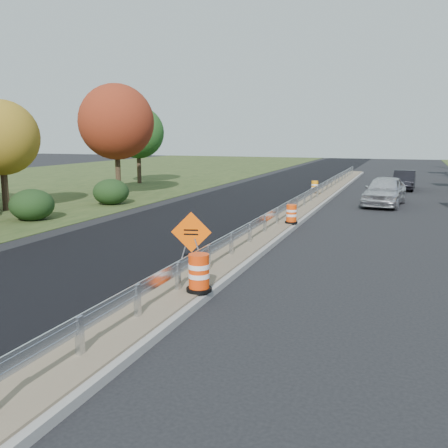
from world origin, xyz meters
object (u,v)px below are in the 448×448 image
(barrel_median_near, at_px, (199,273))
(car_dark_mid, at_px, (404,180))
(barrel_median_mid, at_px, (291,214))
(barrel_median_far, at_px, (315,187))
(caution_sign, at_px, (192,253))
(car_silver, at_px, (385,191))

(barrel_median_near, xyz_separation_m, car_dark_mid, (4.41, 28.56, 0.03))
(barrel_median_mid, relative_size, barrel_median_far, 1.02)
(caution_sign, bearing_deg, barrel_median_far, 74.94)
(barrel_median_far, relative_size, car_dark_mid, 0.19)
(car_silver, distance_m, car_dark_mid, 9.44)
(barrel_median_near, relative_size, barrel_median_mid, 1.15)
(car_dark_mid, bearing_deg, barrel_median_mid, -101.70)
(barrel_median_near, xyz_separation_m, barrel_median_far, (-1.10, 22.11, -0.07))
(barrel_median_mid, bearing_deg, barrel_median_far, 95.31)
(barrel_median_far, xyz_separation_m, car_dark_mid, (5.51, 6.45, 0.09))
(barrel_median_far, xyz_separation_m, car_silver, (4.57, -2.94, 0.24))
(barrel_median_near, distance_m, barrel_median_mid, 10.28)
(caution_sign, xyz_separation_m, car_dark_mid, (5.86, 25.76, 0.26))
(car_silver, bearing_deg, barrel_median_far, 153.42)
(caution_sign, bearing_deg, barrel_median_mid, 65.00)
(barrel_median_near, bearing_deg, barrel_median_far, 92.85)
(car_dark_mid, bearing_deg, barrel_median_near, -96.92)
(caution_sign, height_order, car_silver, caution_sign)
(barrel_median_near, relative_size, car_silver, 0.19)
(barrel_median_far, height_order, car_silver, car_silver)
(barrel_median_mid, bearing_deg, car_dark_mid, 76.43)
(barrel_median_mid, distance_m, car_dark_mid, 18.81)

